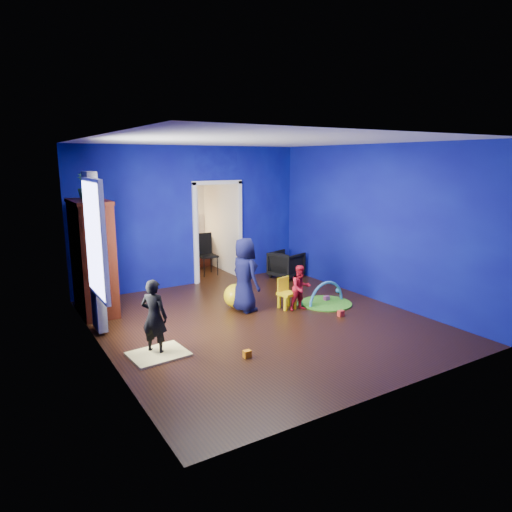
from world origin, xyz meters
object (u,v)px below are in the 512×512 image
toddler_red (301,288)px  folding_chair (207,255)px  child_navy (245,275)px  study_desk (191,252)px  armchair (286,265)px  tv_armoire (93,257)px  play_mat (326,303)px  hopper_ball (236,296)px  kid_chair (287,295)px  crt_tv (95,255)px  vase (92,194)px  child_black (154,317)px

toddler_red → folding_chair: bearing=101.2°
child_navy → study_desk: (0.55, 3.64, -0.28)m
child_navy → toddler_red: bearing=-125.1°
armchair → tv_armoire: 4.28m
toddler_red → play_mat: bearing=7.6°
armchair → folding_chair: size_ratio=0.71×
hopper_ball → kid_chair: bearing=-34.9°
crt_tv → play_mat: size_ratio=0.75×
toddler_red → vase: (-3.12, 1.45, 1.67)m
armchair → play_mat: 2.06m
child_navy → crt_tv: (-2.22, 1.27, 0.37)m
tv_armoire → study_desk: 3.72m
toddler_red → kid_chair: size_ratio=1.62×
kid_chair → armchair: bearing=42.7°
tv_armoire → kid_chair: (2.97, -1.55, -0.73)m
armchair → toddler_red: size_ratio=0.80×
child_black → toddler_red: size_ratio=1.29×
study_desk → folding_chair: (0.00, -0.96, 0.09)m
hopper_ball → child_black: bearing=-148.5°
play_mat → folding_chair: folding_chair is taller
child_navy → crt_tv: size_ratio=1.86×
kid_chair → study_desk: study_desk is taller
play_mat → child_black: bearing=-172.4°
kid_chair → folding_chair: (-0.16, 2.96, 0.21)m
armchair → tv_armoire: tv_armoire is taller
kid_chair → folding_chair: size_ratio=0.54×
vase → crt_tv: bearing=82.4°
child_black → tv_armoire: (-0.31, 2.19, 0.46)m
kid_chair → play_mat: bearing=-25.8°
play_mat → vase: bearing=159.0°
child_navy → hopper_ball: 0.51m
crt_tv → toddler_red: bearing=-29.6°
child_navy → tv_armoire: (-2.26, 1.27, 0.33)m
vase → crt_tv: size_ratio=0.33×
crt_tv → hopper_ball: crt_tv is taller
child_navy → hopper_ball: size_ratio=3.03×
toddler_red → play_mat: size_ratio=0.87×
armchair → folding_chair: folding_chair is taller
armchair → kid_chair: (-1.25, -1.81, -0.05)m
kid_chair → child_navy: bearing=146.0°
child_navy → toddler_red: 1.01m
tv_armoire → folding_chair: bearing=26.6°
armchair → study_desk: bearing=16.3°
armchair → study_desk: 2.54m
tv_armoire → kid_chair: bearing=-27.6°
tv_armoire → kid_chair: 3.43m
child_black → hopper_ball: 2.25m
child_navy → vase: bearing=60.7°
child_navy → child_black: bearing=109.2°
toddler_red → kid_chair: toddler_red is taller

